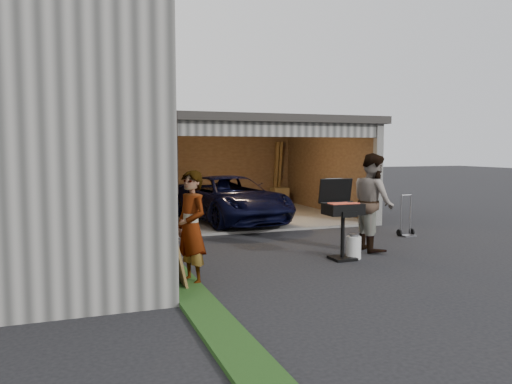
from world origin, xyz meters
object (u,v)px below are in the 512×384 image
man (373,202)px  plywood_panel (176,257)px  minivan (230,201)px  propane_tank (354,247)px  hand_truck (407,228)px  bbq_grill (342,212)px  woman (191,228)px

man → plywood_panel: (-4.25, -1.24, -0.54)m
minivan → propane_tank: 5.08m
propane_tank → hand_truck: size_ratio=0.42×
minivan → bbq_grill: bbq_grill is taller
minivan → plywood_panel: bearing=-123.6°
minivan → propane_tank: (0.87, -4.99, -0.41)m
bbq_grill → minivan: bearing=97.2°
minivan → hand_truck: minivan is taller
minivan → bbq_grill: (0.63, -4.96, 0.27)m
bbq_grill → woman: bearing=-166.2°
man → plywood_panel: size_ratio=2.18×
minivan → man: 4.75m
minivan → bbq_grill: 5.01m
plywood_panel → hand_truck: (5.93, 2.36, -0.25)m
man → hand_truck: size_ratio=1.99×
woman → hand_truck: bearing=92.9°
woman → man: bearing=87.7°
plywood_panel → propane_tank: bearing=11.4°
bbq_grill → hand_truck: 3.22m
woman → bbq_grill: (3.00, 0.74, 0.02)m
minivan → woman: (-2.37, -5.70, 0.24)m
woman → propane_tank: bearing=82.7°
minivan → hand_truck: 4.72m
woman → hand_truck: (5.69, 2.37, -0.67)m
minivan → plywood_panel: (-2.61, -5.69, -0.18)m
woman → bbq_grill: size_ratio=1.16×
propane_tank → plywood_panel: plywood_panel is taller
propane_tank → hand_truck: 2.95m
minivan → man: man is taller
minivan → man: (1.64, -4.45, 0.36)m
woman → hand_truck: size_ratio=1.75×
minivan → hand_truck: (3.32, -3.33, -0.43)m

